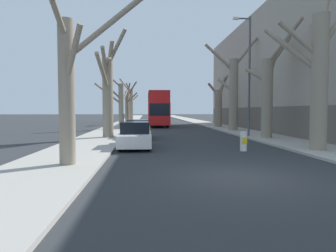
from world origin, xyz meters
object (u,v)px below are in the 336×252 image
object	(u,v)px
street_tree_right_2	(233,91)
lamp_post	(248,71)
double_decker_bus	(158,107)
street_tree_right_3	(219,105)
street_tree_left_3	(128,104)
traffic_bollard	(244,141)
street_tree_left_1	(108,91)
parked_car_0	(135,136)
street_tree_left_0	(69,83)
street_tree_right_0	(318,73)
street_tree_left_4	(131,103)
street_tree_right_1	(269,89)
parked_car_1	(138,130)
street_tree_left_2	(120,103)

from	to	relation	value
street_tree_right_2	lamp_post	distance (m)	6.59
double_decker_bus	street_tree_right_3	bearing A→B (deg)	-31.16
street_tree_left_3	traffic_bollard	bearing A→B (deg)	-75.36
street_tree_left_1	parked_car_0	bearing A→B (deg)	-68.05
double_decker_bus	parked_car_0	bearing A→B (deg)	-95.14
street_tree_left_0	double_decker_bus	distance (m)	29.22
parked_car_0	street_tree_left_3	bearing A→B (deg)	94.37
street_tree_right_0	lamp_post	size ratio (longest dim) A/B	0.93
street_tree_right_0	street_tree_right_2	distance (m)	14.59
street_tree_left_3	street_tree_right_0	xyz separation A→B (m)	(11.20, -30.03, 0.89)
street_tree_right_3	double_decker_bus	world-z (taller)	street_tree_right_3
street_tree_right_3	street_tree_left_3	bearing A→B (deg)	142.23
street_tree_left_4	street_tree_right_3	bearing A→B (deg)	-58.88
street_tree_left_1	street_tree_left_3	bearing A→B (deg)	89.90
street_tree_left_1	double_decker_bus	size ratio (longest dim) A/B	0.67
street_tree_right_1	street_tree_right_2	xyz separation A→B (m)	(-0.31, 7.92, 0.41)
street_tree_right_0	street_tree_right_3	xyz separation A→B (m)	(0.18, 21.21, -1.25)
street_tree_left_3	parked_car_0	world-z (taller)	street_tree_left_3
street_tree_left_4	parked_car_1	xyz separation A→B (m)	(2.25, -32.38, -2.72)
street_tree_left_0	parked_car_1	size ratio (longest dim) A/B	1.50
street_tree_left_4	parked_car_1	world-z (taller)	street_tree_left_4
street_tree_left_0	traffic_bollard	bearing A→B (deg)	27.15
street_tree_right_0	parked_car_0	bearing A→B (deg)	165.80
street_tree_left_3	parked_car_1	bearing A→B (deg)	-84.53
street_tree_left_0	street_tree_right_3	size ratio (longest dim) A/B	1.05
street_tree_left_0	street_tree_left_4	distance (m)	43.65
parked_car_0	street_tree_right_1	bearing A→B (deg)	24.93
double_decker_bus	traffic_bollard	world-z (taller)	double_decker_bus
street_tree_left_3	parked_car_1	world-z (taller)	street_tree_left_3
street_tree_left_2	street_tree_right_0	xyz separation A→B (m)	(11.35, -18.47, 1.11)
street_tree_left_2	parked_car_1	distance (m)	11.02
street_tree_left_1	street_tree_left_4	world-z (taller)	street_tree_left_4
street_tree_left_0	street_tree_left_2	size ratio (longest dim) A/B	1.10
double_decker_bus	parked_car_1	bearing A→B (deg)	-96.76
street_tree_right_1	street_tree_left_0	bearing A→B (deg)	-138.98
street_tree_left_4	street_tree_left_2	bearing A→B (deg)	-90.03
street_tree_left_3	street_tree_right_1	bearing A→B (deg)	-63.76
street_tree_right_2	lamp_post	xyz separation A→B (m)	(-0.73, -6.46, 1.04)
street_tree_left_4	parked_car_0	xyz separation A→B (m)	(2.25, -37.98, -2.70)
parked_car_1	street_tree_right_0	bearing A→B (deg)	-41.03
street_tree_left_1	lamp_post	world-z (taller)	lamp_post
street_tree_right_2	street_tree_left_1	bearing A→B (deg)	-148.33
street_tree_left_1	parked_car_0	distance (m)	6.41
street_tree_right_0	parked_car_1	bearing A→B (deg)	138.97
street_tree_left_0	street_tree_left_3	distance (m)	33.39
double_decker_bus	lamp_post	world-z (taller)	lamp_post
street_tree_left_1	street_tree_left_3	distance (m)	22.38
street_tree_left_4	street_tree_right_1	bearing A→B (deg)	-70.88
lamp_post	street_tree_right_0	bearing A→B (deg)	-84.90
double_decker_bus	street_tree_right_1	bearing A→B (deg)	-68.84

